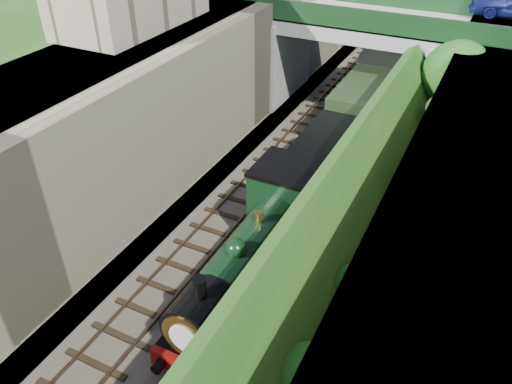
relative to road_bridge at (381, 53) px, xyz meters
name	(u,v)px	position (x,y,z in m)	size (l,w,h in m)	color
trackbed	(339,135)	(-0.94, -4.00, -3.98)	(10.00, 90.00, 0.20)	#473F38
retaining_wall	(257,66)	(-6.44, -4.00, -0.58)	(1.00, 90.00, 7.00)	#756B56
street_plateau_left	(208,58)	(-9.94, -4.00, -0.58)	(6.00, 90.00, 7.00)	#262628
embankment_slope	(431,113)	(4.06, -4.39, -1.31)	(4.49, 90.00, 6.36)	#1E4714
track_left	(308,126)	(-2.94, -4.00, -3.83)	(2.50, 90.00, 0.20)	black
track_right	(358,137)	(0.26, -4.00, -3.83)	(2.50, 90.00, 0.20)	black
road_bridge	(381,53)	(0.00, 0.00, 0.00)	(16.00, 6.40, 7.25)	gray
tree	(459,78)	(4.97, -3.60, 0.57)	(3.60, 3.80, 6.60)	black
locomotive	(258,253)	(0.26, -17.58, -2.18)	(3.10, 10.22, 3.83)	black
tender	(324,167)	(0.26, -10.22, -2.46)	(2.70, 6.00, 3.05)	black
coach_front	(389,73)	(0.26, 2.38, -2.03)	(2.90, 18.00, 3.70)	black
coach_middle	(438,7)	(0.26, 21.18, -2.03)	(2.90, 18.00, 3.70)	black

